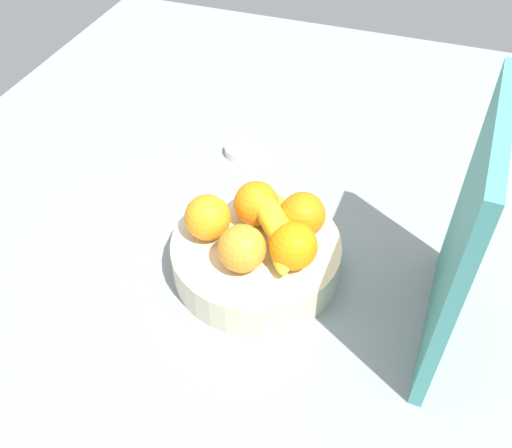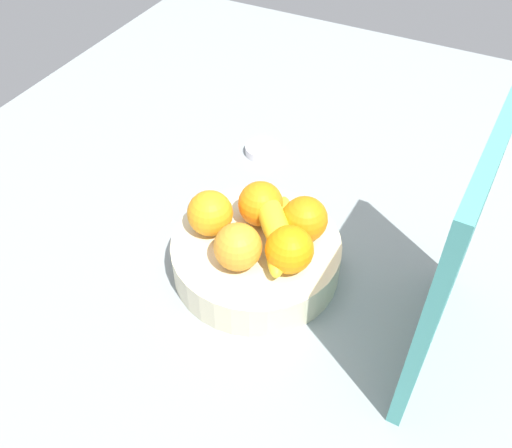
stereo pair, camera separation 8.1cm
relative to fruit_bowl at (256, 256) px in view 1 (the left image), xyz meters
The scene contains 10 objects.
ground_plane 5.07cm from the fruit_bowl, 91.35° to the right, with size 180.00×140.00×3.00cm, color gray.
fruit_bowl is the anchor object (origin of this frame).
orange_front_left 10.10cm from the fruit_bowl, 84.98° to the right, with size 7.14×7.14×7.14cm, color orange.
orange_front_right 8.35cm from the fruit_bowl, ahead, with size 7.14×7.14×7.14cm, color orange.
orange_center 9.53cm from the fruit_bowl, 71.69° to the left, with size 7.14×7.14×7.14cm, color orange.
orange_back_left 10.06cm from the fruit_bowl, 128.22° to the left, with size 7.14×7.14×7.14cm, color orange.
orange_back_right 8.35cm from the fruit_bowl, 161.27° to the right, with size 7.14×7.14×7.14cm, color orange.
banana_bunch 6.94cm from the fruit_bowl, 117.21° to the left, with size 17.32×13.87×6.20cm.
cutting_board 31.82cm from the fruit_bowl, 86.66° to the left, with size 28.00×1.80×36.00cm, color teal.
jar_lid 30.91cm from the fruit_bowl, 155.40° to the right, with size 6.71×6.71×1.78cm, color silver.
Camera 1 is at (57.19, 22.10, 69.23)cm, focal length 39.71 mm.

